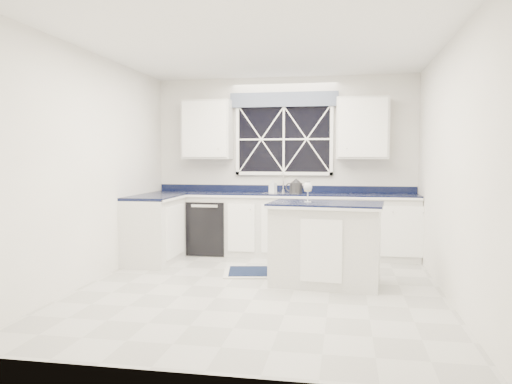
% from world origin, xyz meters
% --- Properties ---
extents(ground, '(4.50, 4.50, 0.00)m').
position_xyz_m(ground, '(0.00, 0.00, 0.00)').
color(ground, '#B9B9B4').
rests_on(ground, ground).
extents(back_wall, '(4.00, 0.10, 2.70)m').
position_xyz_m(back_wall, '(0.00, 2.25, 1.35)').
color(back_wall, white).
rests_on(back_wall, ground).
extents(base_cabinets, '(3.99, 1.60, 0.90)m').
position_xyz_m(base_cabinets, '(-0.33, 1.78, 0.45)').
color(base_cabinets, silver).
rests_on(base_cabinets, ground).
extents(countertop, '(3.98, 0.64, 0.04)m').
position_xyz_m(countertop, '(0.00, 1.95, 0.92)').
color(countertop, black).
rests_on(countertop, base_cabinets).
extents(dishwasher, '(0.60, 0.58, 0.82)m').
position_xyz_m(dishwasher, '(-1.10, 1.95, 0.41)').
color(dishwasher, black).
rests_on(dishwasher, ground).
extents(window, '(1.65, 0.09, 1.26)m').
position_xyz_m(window, '(0.00, 2.20, 1.83)').
color(window, black).
rests_on(window, ground).
extents(upper_cabinets, '(3.10, 0.34, 0.90)m').
position_xyz_m(upper_cabinets, '(0.00, 2.08, 1.90)').
color(upper_cabinets, silver).
rests_on(upper_cabinets, ground).
extents(faucet, '(0.05, 0.20, 0.30)m').
position_xyz_m(faucet, '(0.00, 2.14, 1.10)').
color(faucet, silver).
rests_on(faucet, countertop).
extents(island, '(1.35, 0.89, 0.95)m').
position_xyz_m(island, '(0.72, 0.35, 0.48)').
color(island, silver).
rests_on(island, ground).
extents(rug, '(1.24, 0.88, 0.02)m').
position_xyz_m(rug, '(-0.02, 0.80, 0.01)').
color(rug, beige).
rests_on(rug, ground).
extents(kettle, '(0.31, 0.22, 0.22)m').
position_xyz_m(kettle, '(0.21, 1.95, 1.04)').
color(kettle, '#2C2D2F').
rests_on(kettle, countertop).
extents(wine_glass, '(0.10, 0.10, 0.24)m').
position_xyz_m(wine_glass, '(0.51, 0.37, 1.12)').
color(wine_glass, silver).
rests_on(wine_glass, island).
extents(soap_bottle, '(0.12, 0.12, 0.21)m').
position_xyz_m(soap_bottle, '(-0.15, 2.08, 1.04)').
color(soap_bottle, silver).
rests_on(soap_bottle, countertop).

